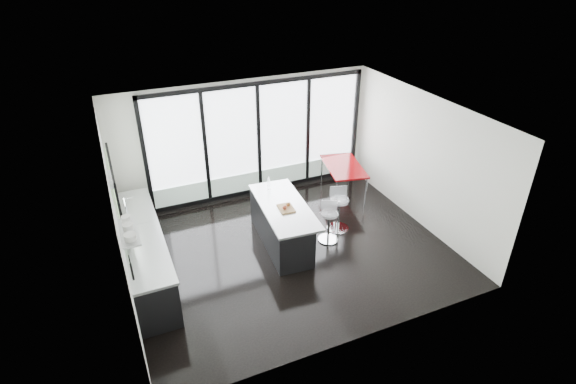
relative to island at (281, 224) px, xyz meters
name	(u,v)px	position (x,y,z in m)	size (l,w,h in m)	color
floor	(289,250)	(0.05, -0.33, -0.44)	(6.00, 5.00, 0.00)	black
ceiling	(290,116)	(0.05, -0.33, 2.36)	(6.00, 5.00, 0.00)	white
wall_back	(257,144)	(0.32, 2.14, 0.84)	(6.00, 0.09, 2.80)	silver
wall_front	(362,268)	(0.05, -2.83, 0.96)	(6.00, 0.00, 2.80)	silver
wall_left	(117,207)	(-2.93, -0.06, 1.13)	(0.26, 5.00, 2.80)	silver
wall_right	(422,161)	(3.05, -0.33, 0.96)	(0.00, 5.00, 2.80)	silver
counter_cabinets	(145,253)	(-2.63, 0.07, 0.03)	(0.69, 3.24, 1.36)	black
island	(281,224)	(0.00, 0.00, 0.00)	(1.05, 2.16, 1.11)	black
bar_stool_near	(329,226)	(0.92, -0.32, -0.11)	(0.41, 0.41, 0.66)	silver
bar_stool_far	(339,214)	(1.30, -0.05, -0.07)	(0.46, 0.46, 0.73)	silver
red_table	(343,180)	(2.15, 1.27, -0.06)	(0.80, 1.40, 0.75)	maroon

